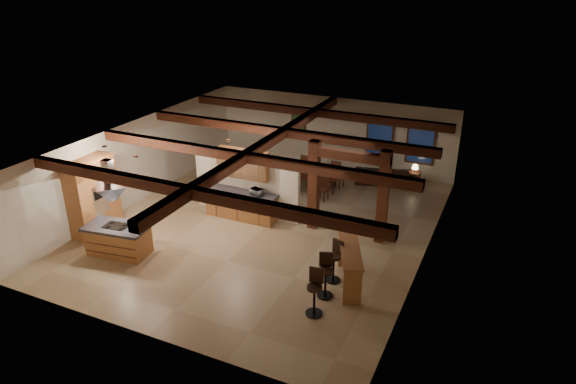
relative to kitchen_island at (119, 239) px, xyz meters
name	(u,v)px	position (x,y,z in m)	size (l,w,h in m)	color
ground	(267,225)	(3.08, 3.40, -0.46)	(12.00, 12.00, 0.00)	tan
room_walls	(266,174)	(3.08, 3.40, 1.32)	(12.00, 12.00, 12.00)	silver
ceiling_beams	(266,144)	(3.08, 3.40, 2.30)	(10.00, 12.00, 0.28)	#381D0E
timber_posts	(348,182)	(5.58, 3.90, 1.31)	(2.50, 0.30, 2.90)	#381D0E
partition_wall	(247,183)	(2.08, 3.90, 0.64)	(3.80, 0.18, 2.20)	silver
pantry_cabinet	(93,196)	(-1.58, 0.80, 0.74)	(0.67, 1.60, 2.40)	#B06A38
back_counter	(241,205)	(2.08, 3.51, 0.02)	(2.50, 0.66, 0.94)	#B06A38
upper_display_cabinet	(243,164)	(2.08, 3.71, 1.39)	(1.80, 0.36, 0.95)	#B06A38
range_hood	(112,198)	(0.00, 0.00, 1.33)	(1.10, 1.10, 1.40)	silver
back_windows	(400,140)	(5.88, 9.33, 1.04)	(2.70, 0.07, 1.70)	#381D0E
framed_art	(299,122)	(1.58, 9.33, 1.24)	(0.65, 0.05, 0.85)	#381D0E
recessed_cans	(157,148)	(0.55, 1.46, 2.41)	(3.16, 2.46, 0.03)	silver
kitchen_island	(119,239)	(0.00, 0.00, 0.00)	(1.94, 1.21, 0.91)	#B06A38
dining_table	(314,183)	(3.41, 6.66, -0.17)	(1.61, 0.90, 0.57)	#432110
sofa	(385,175)	(5.60, 8.46, -0.13)	(2.25, 0.88, 0.66)	black
microwave	(257,192)	(2.67, 3.51, 0.59)	(0.39, 0.26, 0.21)	#BBBBC0
bar_counter	(350,261)	(6.56, 1.28, 0.25)	(1.25, 2.04, 1.05)	#B06A38
side_table	(414,179)	(6.69, 8.65, -0.18)	(0.44, 0.44, 0.54)	#381D0E
table_lamp	(415,167)	(6.69, 8.65, 0.30)	(0.25, 0.25, 0.30)	black
bar_stool_a	(315,292)	(6.21, -0.24, 0.15)	(0.42, 0.43, 1.19)	black
bar_stool_b	(326,275)	(6.18, 0.55, 0.14)	(0.44, 0.45, 1.18)	black
bar_stool_c	(335,261)	(6.15, 1.29, 0.13)	(0.42, 0.44, 1.16)	black
dining_chairs	(315,176)	(3.41, 6.66, 0.11)	(1.85, 1.85, 1.11)	#381D0E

